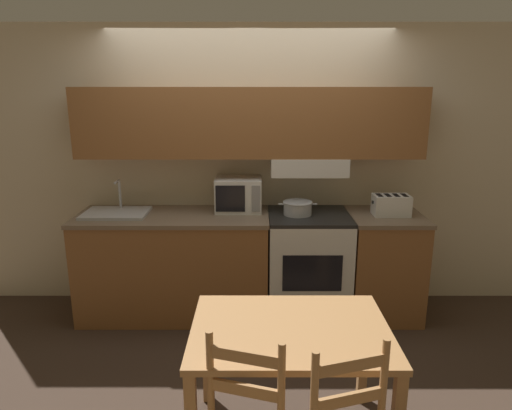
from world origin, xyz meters
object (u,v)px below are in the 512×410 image
object	(u,v)px
stove_range	(308,264)
toaster	(392,205)
cooking_pot	(298,207)
sink_basin	(117,212)
microwave	(239,194)
dining_table	(291,343)

from	to	relation	value
stove_range	toaster	bearing A→B (deg)	-1.93
cooking_pot	toaster	xyz separation A→B (m)	(0.80, -0.02, 0.03)
toaster	sink_basin	distance (m)	2.39
cooking_pot	microwave	xyz separation A→B (m)	(-0.52, 0.15, 0.08)
microwave	cooking_pot	bearing A→B (deg)	-15.66
toaster	sink_basin	xyz separation A→B (m)	(-2.39, 0.02, -0.07)
dining_table	microwave	bearing A→B (deg)	101.35
microwave	sink_basin	xyz separation A→B (m)	(-1.06, -0.14, -0.13)
dining_table	toaster	bearing A→B (deg)	57.79
microwave	toaster	bearing A→B (deg)	-7.12
dining_table	sink_basin	bearing A→B (deg)	131.79
cooking_pot	stove_range	bearing A→B (deg)	2.00
toaster	dining_table	world-z (taller)	toaster
microwave	stove_range	bearing A→B (deg)	-12.83
sink_basin	dining_table	bearing A→B (deg)	-48.21
stove_range	toaster	size ratio (longest dim) A/B	2.92
stove_range	sink_basin	distance (m)	1.75
stove_range	microwave	bearing A→B (deg)	167.17
stove_range	cooking_pot	distance (m)	0.54
sink_basin	cooking_pot	bearing A→B (deg)	-0.15
cooking_pot	toaster	world-z (taller)	toaster
dining_table	stove_range	bearing A→B (deg)	80.04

